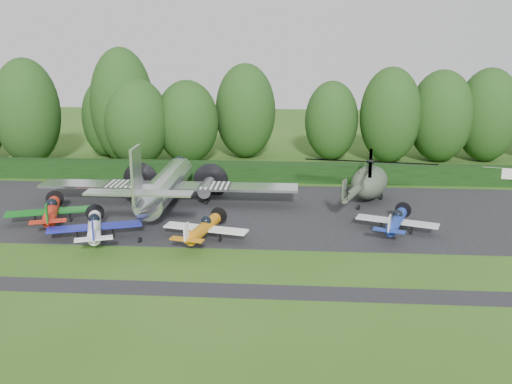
# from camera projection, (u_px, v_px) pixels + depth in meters

# --- Properties ---
(ground) EXTENTS (160.00, 160.00, 0.00)m
(ground) POSITION_uv_depth(u_px,v_px,m) (178.00, 253.00, 41.27)
(ground) COLOR #254E16
(ground) RESTS_ON ground
(apron) EXTENTS (70.00, 18.00, 0.01)m
(apron) POSITION_uv_depth(u_px,v_px,m) (200.00, 211.00, 50.86)
(apron) COLOR black
(apron) RESTS_ON ground
(taxiway_verge) EXTENTS (70.00, 2.00, 0.00)m
(taxiway_verge) POSITION_uv_depth(u_px,v_px,m) (158.00, 289.00, 35.50)
(taxiway_verge) COLOR black
(taxiway_verge) RESTS_ON ground
(hedgerow) EXTENTS (90.00, 1.60, 2.00)m
(hedgerow) POSITION_uv_depth(u_px,v_px,m) (217.00, 180.00, 61.43)
(hedgerow) COLOR black
(hedgerow) RESTS_ON ground
(transport_plane) EXTENTS (23.84, 18.28, 7.64)m
(transport_plane) POSITION_uv_depth(u_px,v_px,m) (165.00, 186.00, 51.05)
(transport_plane) COLOR silver
(transport_plane) RESTS_ON ground
(light_plane_red) EXTENTS (7.39, 7.77, 2.84)m
(light_plane_red) POSITION_uv_depth(u_px,v_px,m) (52.00, 211.00, 47.00)
(light_plane_red) COLOR #B51F10
(light_plane_red) RESTS_ON ground
(light_plane_white) EXTENTS (7.09, 7.45, 2.72)m
(light_plane_white) POSITION_uv_depth(u_px,v_px,m) (95.00, 227.00, 43.37)
(light_plane_white) COLOR white
(light_plane_white) RESTS_ON ground
(light_plane_orange) EXTENTS (6.59, 6.93, 2.53)m
(light_plane_orange) POSITION_uv_depth(u_px,v_px,m) (204.00, 228.00, 43.24)
(light_plane_orange) COLOR #BF700B
(light_plane_orange) RESTS_ON ground
(light_plane_blue) EXTENTS (6.44, 6.77, 2.47)m
(light_plane_blue) POSITION_uv_depth(u_px,v_px,m) (396.00, 221.00, 44.95)
(light_plane_blue) COLOR navy
(light_plane_blue) RESTS_ON ground
(helicopter) EXTENTS (12.12, 14.19, 3.90)m
(helicopter) POSITION_uv_depth(u_px,v_px,m) (370.00, 180.00, 53.27)
(helicopter) COLOR #353E30
(helicopter) RESTS_ON ground
(sign_board) EXTENTS (3.57, 0.13, 2.01)m
(sign_board) POSITION_uv_depth(u_px,v_px,m) (501.00, 174.00, 58.34)
(sign_board) COLOR #3F3326
(sign_board) RESTS_ON ground
(tree_0) EXTENTS (7.57, 7.57, 10.35)m
(tree_0) POSITION_uv_depth(u_px,v_px,m) (137.00, 123.00, 66.66)
(tree_0) COLOR black
(tree_0) RESTS_ON ground
(tree_1) EXTENTS (6.54, 6.54, 9.75)m
(tree_1) POSITION_uv_depth(u_px,v_px,m) (332.00, 121.00, 70.12)
(tree_1) COLOR black
(tree_1) RESTS_ON ground
(tree_2) EXTENTS (5.78, 5.78, 9.75)m
(tree_2) POSITION_uv_depth(u_px,v_px,m) (105.00, 118.00, 72.11)
(tree_2) COLOR black
(tree_2) RESTS_ON ground
(tree_3) EXTENTS (7.70, 7.70, 12.60)m
(tree_3) POSITION_uv_depth(u_px,v_px,m) (27.00, 112.00, 67.20)
(tree_3) COLOR black
(tree_3) RESTS_ON ground
(tree_5) EXTENTS (7.53, 7.53, 11.38)m
(tree_5) POSITION_uv_depth(u_px,v_px,m) (488.00, 115.00, 68.98)
(tree_5) COLOR black
(tree_5) RESTS_ON ground
(tree_6) EXTENTS (7.30, 7.30, 11.51)m
(tree_6) POSITION_uv_depth(u_px,v_px,m) (390.00, 115.00, 68.37)
(tree_6) COLOR black
(tree_6) RESTS_ON ground
(tree_7) EXTENTS (7.53, 7.53, 9.98)m
(tree_7) POSITION_uv_depth(u_px,v_px,m) (187.00, 122.00, 68.30)
(tree_7) COLOR black
(tree_7) RESTS_ON ground
(tree_8) EXTENTS (7.73, 7.73, 11.16)m
(tree_8) POSITION_uv_depth(u_px,v_px,m) (441.00, 116.00, 68.89)
(tree_8) COLOR black
(tree_8) RESTS_ON ground
(tree_9) EXTENTS (7.52, 7.52, 11.77)m
(tree_9) POSITION_uv_depth(u_px,v_px,m) (245.00, 111.00, 71.07)
(tree_9) COLOR black
(tree_9) RESTS_ON ground
(tree_11) EXTENTS (7.54, 7.54, 13.77)m
(tree_11) POSITION_uv_depth(u_px,v_px,m) (122.00, 106.00, 68.10)
(tree_11) COLOR black
(tree_11) RESTS_ON ground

